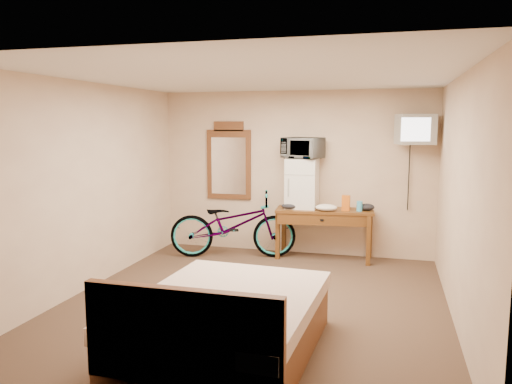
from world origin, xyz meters
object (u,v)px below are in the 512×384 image
mini_fridge (302,183)px  bicycle (233,225)px  wall_mirror (229,162)px  blue_cup (360,206)px  microwave (303,148)px  crt_television (415,129)px  bed (224,324)px  desk (324,217)px

mini_fridge → bicycle: mini_fridge is taller
bicycle → wall_mirror: bearing=9.5°
blue_cup → microwave: bearing=174.4°
crt_television → bicycle: bearing=-174.4°
crt_television → bed: (-1.64, -3.40, -1.63)m
desk → microwave: size_ratio=2.61×
wall_mirror → bed: (1.15, -3.65, -1.11)m
desk → mini_fridge: size_ratio=1.98×
microwave → bicycle: (-0.99, -0.29, -1.15)m
microwave → crt_television: 1.60m
desk → crt_television: 1.78m
desk → wall_mirror: size_ratio=1.19×
crt_television → desk: bearing=-178.9°
blue_cup → bed: (-0.92, -3.36, -0.53)m
wall_mirror → blue_cup: bearing=-8.0°
bed → microwave: bearing=88.9°
mini_fridge → bed: 3.54m
microwave → bicycle: size_ratio=0.30×
microwave → bicycle: microwave is taller
blue_cup → bed: bearing=-105.3°
crt_television → bicycle: 2.95m
microwave → blue_cup: microwave is taller
desk → wall_mirror: 1.76m
crt_television → wall_mirror: bearing=174.9°
mini_fridge → bicycle: 1.21m
wall_mirror → bicycle: 1.06m
bicycle → bed: bicycle is taller
bed → blue_cup: bearing=74.7°
bicycle → microwave: bearing=-88.0°
mini_fridge → wall_mirror: wall_mirror is taller
wall_mirror → mini_fridge: bearing=-9.7°
microwave → bed: size_ratio=0.28×
desk → bicycle: (-1.34, -0.23, -0.14)m
mini_fridge → wall_mirror: (-1.22, 0.21, 0.28)m
blue_cup → wall_mirror: bearing=172.0°
desk → blue_cup: size_ratio=10.02×
blue_cup → wall_mirror: size_ratio=0.12×
bed → desk: bearing=83.1°
mini_fridge → microwave: 0.53m
crt_television → wall_mirror: (-2.80, 0.25, -0.52)m
mini_fridge → crt_television: bearing=-1.5°
wall_mirror → microwave: bearing=-9.7°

